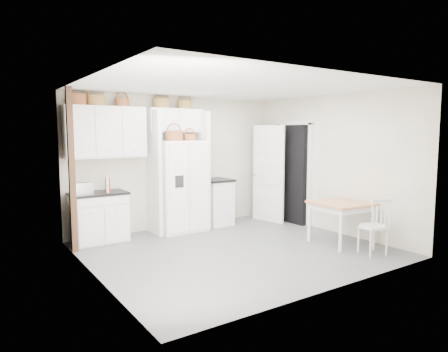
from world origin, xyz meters
TOP-DOWN VIEW (x-y plane):
  - floor at (0.00, 0.00)m, footprint 4.50×4.50m
  - ceiling at (0.00, 0.00)m, footprint 4.50×4.50m
  - wall_back at (0.00, 2.00)m, footprint 4.50×0.00m
  - wall_left at (-2.25, 0.00)m, footprint 0.00×4.00m
  - wall_right at (2.25, 0.00)m, footprint 0.00×4.00m
  - refrigerator at (-0.15, 1.65)m, footprint 0.90×0.72m
  - base_cab_left at (-1.70, 1.70)m, footprint 0.90×0.57m
  - base_cab_right at (0.71, 1.70)m, footprint 0.51×0.62m
  - dining_table at (1.70, -0.70)m, footprint 0.93×0.93m
  - windsor_chair at (1.65, -1.37)m, footprint 0.51×0.48m
  - counter_left at (-1.70, 1.70)m, footprint 0.94×0.61m
  - counter_right at (0.71, 1.70)m, footprint 0.55×0.66m
  - toaster at (-1.96, 1.63)m, footprint 0.28×0.16m
  - cookbook_red at (-1.56, 1.62)m, footprint 0.04×0.17m
  - cookbook_cream at (-1.56, 1.62)m, footprint 0.08×0.18m
  - basket_upper_a at (-1.97, 1.83)m, footprint 0.32×0.32m
  - basket_upper_b at (-1.64, 1.83)m, footprint 0.31×0.31m
  - basket_upper_c at (-1.18, 1.83)m, footprint 0.25×0.25m
  - basket_bridge_a at (-0.42, 1.83)m, footprint 0.33×0.33m
  - basket_bridge_b at (0.07, 1.83)m, footprint 0.30×0.30m
  - basket_fridge_a at (-0.31, 1.55)m, footprint 0.33×0.33m
  - basket_fridge_b at (0.02, 1.55)m, footprint 0.23×0.23m
  - upper_cabinet at (-1.50, 1.83)m, footprint 1.40×0.34m
  - bridge_cabinet at (-0.15, 1.83)m, footprint 1.12×0.34m
  - fridge_panel_left at (-0.66, 1.70)m, footprint 0.08×0.60m
  - fridge_panel_right at (0.36, 1.70)m, footprint 0.08×0.60m
  - trim_post at (-2.20, 1.35)m, footprint 0.09×0.09m
  - doorway_void at (2.16, 1.00)m, footprint 0.18×0.85m
  - door_slab at (1.80, 1.33)m, footprint 0.21×0.79m

SIDE VIEW (x-z plane):
  - floor at x=0.00m, z-range 0.00..0.00m
  - dining_table at x=1.70m, z-range 0.00..0.72m
  - base_cab_left at x=-1.70m, z-range 0.00..0.83m
  - windsor_chair at x=1.65m, z-range 0.00..0.87m
  - base_cab_right at x=0.71m, z-range 0.00..0.90m
  - counter_left at x=-1.70m, z-range 0.83..0.87m
  - refrigerator at x=-0.15m, z-range 0.00..1.74m
  - counter_right at x=0.71m, z-range 0.90..0.94m
  - toaster at x=-1.96m, z-range 0.87..1.06m
  - cookbook_red at x=-1.56m, z-range 0.87..1.12m
  - cookbook_cream at x=-1.56m, z-range 0.87..1.13m
  - doorway_void at x=2.16m, z-range 0.00..2.05m
  - door_slab at x=1.80m, z-range 0.00..2.05m
  - fridge_panel_left at x=-0.66m, z-range 0.00..2.30m
  - fridge_panel_right at x=0.36m, z-range 0.00..2.30m
  - wall_back at x=0.00m, z-range -0.95..3.55m
  - wall_left at x=-2.25m, z-range -0.70..3.30m
  - wall_right at x=2.25m, z-range -0.70..3.30m
  - trim_post at x=-2.20m, z-range 0.00..2.60m
  - basket_fridge_b at x=0.02m, z-range 1.74..1.87m
  - basket_fridge_a at x=-0.31m, z-range 1.74..1.92m
  - upper_cabinet at x=-1.50m, z-range 1.45..2.35m
  - bridge_cabinet at x=-0.15m, z-range 1.90..2.35m
  - basket_upper_c at x=-1.18m, z-range 2.35..2.50m
  - basket_bridge_b at x=0.07m, z-range 2.35..2.52m
  - basket_upper_b at x=-1.64m, z-range 2.35..2.53m
  - basket_upper_a at x=-1.97m, z-range 2.35..2.53m
  - basket_bridge_a at x=-0.42m, z-range 2.35..2.53m
  - ceiling at x=0.00m, z-range 2.60..2.60m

